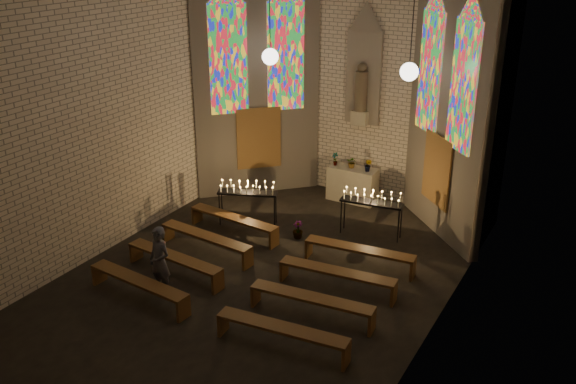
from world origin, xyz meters
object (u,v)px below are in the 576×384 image
object	(u,v)px
altar	(352,184)
visitor	(160,261)
aisle_flower_pot	(298,230)
votive_stand_right	(372,199)
votive_stand_left	(247,190)

from	to	relation	value
altar	visitor	xyz separation A→B (m)	(-1.51, -6.66, 0.28)
aisle_flower_pot	visitor	distance (m)	4.02
votive_stand_right	visitor	bearing A→B (deg)	-128.02
altar	votive_stand_right	xyz separation A→B (m)	(1.34, -1.85, 0.51)
visitor	votive_stand_left	bearing A→B (deg)	105.05
altar	visitor	distance (m)	6.84
votive_stand_left	votive_stand_right	world-z (taller)	votive_stand_right
votive_stand_left	visitor	world-z (taller)	visitor
aisle_flower_pot	votive_stand_left	xyz separation A→B (m)	(-1.56, 0.09, 0.76)
votive_stand_left	visitor	xyz separation A→B (m)	(0.26, -3.86, -0.20)
altar	visitor	bearing A→B (deg)	-102.76
votive_stand_right	visitor	xyz separation A→B (m)	(-2.85, -4.81, -0.23)
votive_stand_left	votive_stand_right	bearing A→B (deg)	-5.30
altar	aisle_flower_pot	xyz separation A→B (m)	(-0.21, -2.89, -0.27)
aisle_flower_pot	visitor	size ratio (longest dim) A/B	0.29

